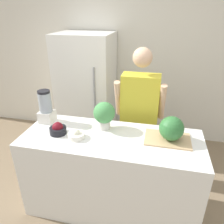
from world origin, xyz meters
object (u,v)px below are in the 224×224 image
refrigerator (87,91)px  blender (46,107)px  person (139,116)px  watermelon (172,128)px  bowl_cherries (58,129)px  bowl_cream (76,135)px  potted_plant (104,114)px

refrigerator → blender: 1.13m
refrigerator → person: (0.88, -0.66, -0.01)m
watermelon → blender: (-1.29, 0.09, 0.04)m
bowl_cherries → bowl_cream: size_ratio=1.02×
refrigerator → potted_plant: size_ratio=5.91×
person → potted_plant: person is taller
person → potted_plant: 0.60m
bowl_cream → potted_plant: 0.34m
potted_plant → blender: bearing=178.8°
potted_plant → watermelon: bearing=-7.1°
person → bowl_cherries: person is taller
refrigerator → bowl_cream: bearing=-75.2°
bowl_cream → potted_plant: potted_plant is taller
watermelon → bowl_cherries: bearing=-173.9°
bowl_cherries → blender: size_ratio=0.46×
bowl_cherries → blender: 0.33m
person → bowl_cherries: size_ratio=10.09×
watermelon → bowl_cream: bearing=-170.0°
bowl_cherries → refrigerator: bearing=96.7°
watermelon → blender: size_ratio=0.64×
person → bowl_cream: size_ratio=10.28×
person → bowl_cream: person is taller
watermelon → bowl_cream: watermelon is taller
watermelon → bowl_cherries: size_ratio=1.39×
bowl_cherries → bowl_cream: bearing=-10.8°
bowl_cream → person: bearing=53.4°
refrigerator → blender: refrigerator is taller
watermelon → blender: bearing=175.8°
person → watermelon: 0.67m
person → bowl_cream: bearing=-126.6°
refrigerator → person: bearing=-36.9°
bowl_cream → blender: 0.51m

